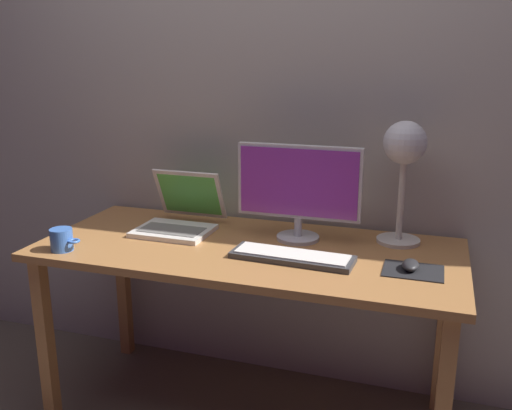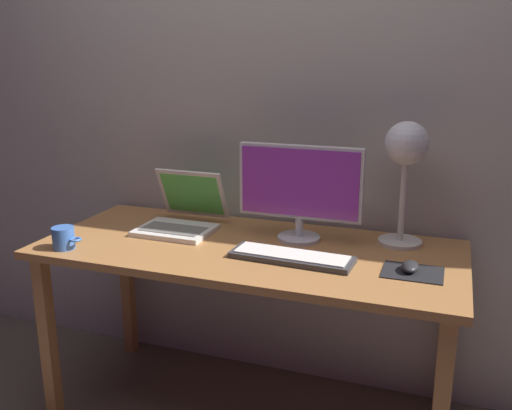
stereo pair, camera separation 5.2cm
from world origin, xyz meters
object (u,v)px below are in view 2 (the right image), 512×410
laptop (184,212)px  desk_lamp (406,154)px  mouse (410,266)px  coffee_mug (64,238)px  monitor (300,188)px  keyboard_main (292,257)px

laptop → desk_lamp: 0.93m
mouse → coffee_mug: 1.26m
monitor → mouse: 0.52m
keyboard_main → desk_lamp: size_ratio=0.95×
laptop → desk_lamp: (0.88, 0.09, 0.28)m
laptop → mouse: (0.94, -0.19, -0.05)m
laptop → coffee_mug: size_ratio=2.85×
monitor → desk_lamp: desk_lamp is taller
monitor → coffee_mug: bearing=-154.0°
desk_lamp → monitor: bearing=-167.0°
laptop → mouse: laptop is taller
monitor → desk_lamp: bearing=13.0°
keyboard_main → desk_lamp: 0.57m
coffee_mug → mouse: bearing=8.9°
coffee_mug → laptop: bearing=51.9°
keyboard_main → laptop: laptop is taller
laptop → mouse: bearing=-11.6°
keyboard_main → laptop: size_ratio=1.33×
mouse → coffee_mug: bearing=-171.1°
monitor → keyboard_main: bearing=-81.2°
keyboard_main → desk_lamp: (0.35, 0.31, 0.34)m
monitor → keyboard_main: (0.03, -0.22, -0.20)m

